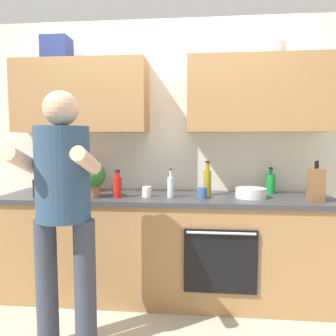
# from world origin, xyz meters

# --- Properties ---
(ground_plane) EXTENTS (12.00, 12.00, 0.00)m
(ground_plane) POSITION_xyz_m (0.00, 0.00, 0.00)
(ground_plane) COLOR #B2A893
(back_wall_unit) EXTENTS (4.00, 0.38, 2.50)m
(back_wall_unit) POSITION_xyz_m (-0.00, 0.27, 1.50)
(back_wall_unit) COLOR silver
(back_wall_unit) RESTS_ON ground
(counter) EXTENTS (2.84, 0.67, 0.90)m
(counter) POSITION_xyz_m (0.00, -0.00, 0.45)
(counter) COLOR #A37547
(counter) RESTS_ON ground
(person_standing) EXTENTS (0.49, 0.45, 1.69)m
(person_standing) POSITION_xyz_m (-0.57, -0.80, 1.00)
(person_standing) COLOR #383D4C
(person_standing) RESTS_ON ground
(bottle_soy) EXTENTS (0.07, 0.07, 0.22)m
(bottle_soy) POSITION_xyz_m (-1.08, -0.15, 0.99)
(bottle_soy) COLOR black
(bottle_soy) RESTS_ON counter
(bottle_oil) EXTENTS (0.07, 0.07, 0.30)m
(bottle_oil) POSITION_xyz_m (0.36, 0.05, 1.02)
(bottle_oil) COLOR olive
(bottle_oil) RESTS_ON counter
(bottle_water) EXTENTS (0.06, 0.06, 0.24)m
(bottle_water) POSITION_xyz_m (0.05, -0.07, 0.99)
(bottle_water) COLOR silver
(bottle_water) RESTS_ON counter
(bottle_vinegar) EXTENTS (0.07, 0.07, 0.29)m
(bottle_vinegar) POSITION_xyz_m (-0.85, -0.20, 1.02)
(bottle_vinegar) COLOR brown
(bottle_vinegar) RESTS_ON counter
(bottle_hotsauce) EXTENTS (0.07, 0.07, 0.23)m
(bottle_hotsauce) POSITION_xyz_m (-0.39, -0.12, 1.00)
(bottle_hotsauce) COLOR red
(bottle_hotsauce) RESTS_ON counter
(bottle_juice) EXTENTS (0.05, 0.05, 0.30)m
(bottle_juice) POSITION_xyz_m (-0.65, 0.16, 1.03)
(bottle_juice) COLOR orange
(bottle_juice) RESTS_ON counter
(bottle_soda) EXTENTS (0.08, 0.08, 0.23)m
(bottle_soda) POSITION_xyz_m (0.93, 0.22, 0.99)
(bottle_soda) COLOR #198C33
(bottle_soda) RESTS_ON counter
(cup_tea) EXTENTS (0.08, 0.08, 0.09)m
(cup_tea) POSITION_xyz_m (0.32, -0.09, 0.95)
(cup_tea) COLOR #33598C
(cup_tea) RESTS_ON counter
(cup_coffee) EXTENTS (0.08, 0.08, 0.09)m
(cup_coffee) POSITION_xyz_m (-0.15, -0.07, 0.94)
(cup_coffee) COLOR white
(cup_coffee) RESTS_ON counter
(mixing_bowl) EXTENTS (0.26, 0.26, 0.08)m
(mixing_bowl) POSITION_xyz_m (0.72, -0.02, 0.94)
(mixing_bowl) COLOR silver
(mixing_bowl) RESTS_ON counter
(knife_block) EXTENTS (0.10, 0.14, 0.32)m
(knife_block) POSITION_xyz_m (1.21, -0.13, 1.03)
(knife_block) COLOR brown
(knife_block) RESTS_ON counter
(potted_herb) EXTENTS (0.22, 0.22, 0.30)m
(potted_herb) POSITION_xyz_m (-0.60, -0.13, 1.08)
(potted_herb) COLOR #9E6647
(potted_herb) RESTS_ON counter
(grocery_bag_crisps) EXTENTS (0.21, 0.18, 0.22)m
(grocery_bag_crisps) POSITION_xyz_m (-0.86, 0.11, 1.01)
(grocery_bag_crisps) COLOR red
(grocery_bag_crisps) RESTS_ON counter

